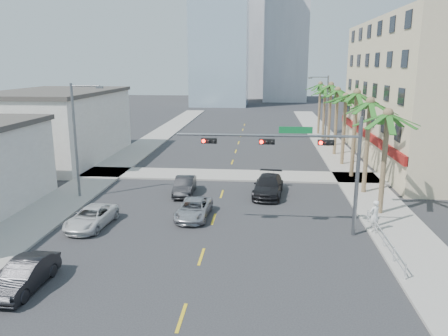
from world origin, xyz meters
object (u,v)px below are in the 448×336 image
car_parked_far (91,217)px  car_lane_left (185,186)px  car_parked_mid (25,275)px  traffic_signal_mast (305,155)px  car_lane_center (194,209)px  pedestrian (374,216)px  car_lane_right (268,186)px

car_parked_far → car_lane_left: (4.78, 7.77, 0.06)m
car_parked_mid → car_parked_far: (0.00, 8.15, -0.06)m
traffic_signal_mast → car_parked_far: size_ratio=2.39×
car_lane_center → pedestrian: pedestrian is taller
car_parked_mid → car_lane_right: size_ratio=0.78×
car_parked_mid → pedestrian: (18.10, 8.63, 0.46)m
traffic_signal_mast → pedestrian: size_ratio=5.51×
car_parked_far → car_lane_left: size_ratio=1.08×
car_lane_right → pedestrian: size_ratio=2.71×
car_parked_far → car_lane_right: size_ratio=0.85×
traffic_signal_mast → car_lane_right: 9.37m
car_lane_right → traffic_signal_mast: bearing=-70.4°
car_parked_far → pedestrian: (18.10, 0.49, 0.51)m
car_lane_left → car_parked_mid: bearing=-109.4°
car_parked_mid → car_lane_right: car_lane_right is taller
car_lane_center → car_lane_right: (5.19, 5.82, 0.16)m
car_lane_left → traffic_signal_mast: bearing=-44.0°
car_parked_far → car_lane_right: car_lane_right is taller
car_parked_mid → car_parked_far: size_ratio=0.92×
traffic_signal_mast → car_parked_mid: (-13.58, -8.20, -4.36)m
traffic_signal_mast → car_lane_center: (-7.20, 2.28, -4.43)m
traffic_signal_mast → car_lane_center: size_ratio=2.45×
car_parked_mid → car_lane_center: size_ratio=0.94×
car_parked_mid → car_lane_left: 16.62m
car_parked_far → car_lane_right: bearing=40.2°
car_lane_center → car_parked_far: bearing=-157.4°
traffic_signal_mast → car_lane_right: traffic_signal_mast is taller
traffic_signal_mast → car_lane_center: 8.76m
traffic_signal_mast → car_lane_left: bearing=138.8°
car_lane_center → pedestrian: size_ratio=2.25×
car_parked_far → car_parked_mid: bearing=-85.0°
car_parked_mid → traffic_signal_mast: bearing=33.1°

